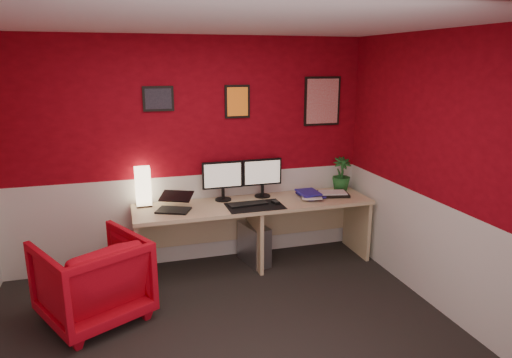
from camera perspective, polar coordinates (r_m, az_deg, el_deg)
name	(u,v)px	position (r m, az deg, el deg)	size (l,w,h in m)	color
ground	(227,345)	(3.94, -3.58, -20.00)	(4.00, 3.50, 0.01)	black
ceiling	(222,20)	(3.26, -4.31, 19.19)	(4.00, 3.50, 0.01)	white
wall_back	(189,153)	(5.07, -8.30, 3.18)	(4.00, 0.01, 2.50)	maroon
wall_front	(325,324)	(1.87, 8.63, -17.39)	(4.00, 0.01, 2.50)	maroon
wall_right	(451,178)	(4.28, 23.18, 0.06)	(0.01, 3.50, 2.50)	maroon
wainscot_back	(192,218)	(5.26, -7.99, -4.86)	(4.00, 0.01, 1.00)	silver
wainscot_right	(442,259)	(4.51, 22.18, -9.21)	(0.01, 3.50, 1.00)	silver
desk	(254,234)	(5.12, -0.21, -6.87)	(2.60, 0.65, 0.73)	#CCB783
shoji_lamp	(143,188)	(4.99, -13.89, -1.06)	(0.16, 0.16, 0.40)	#FFE5B2
laptop	(173,201)	(4.77, -10.29, -2.70)	(0.33, 0.23, 0.22)	black
monitor_left	(223,175)	(5.03, -4.17, 0.52)	(0.45, 0.06, 0.58)	black
monitor_right	(263,172)	(5.15, 0.82, 0.90)	(0.45, 0.06, 0.58)	black
desk_mat	(255,206)	(4.88, -0.14, -3.38)	(0.60, 0.38, 0.01)	black
keyboard	(248,204)	(4.91, -1.00, -3.12)	(0.42, 0.14, 0.02)	black
mouse	(276,202)	(4.95, 2.47, -2.92)	(0.06, 0.10, 0.03)	black
book_bottom	(302,197)	(5.20, 5.70, -2.19)	(0.23, 0.32, 0.03)	#29229E
book_middle	(301,195)	(5.15, 5.69, -2.06)	(0.22, 0.30, 0.02)	silver
book_top	(299,194)	(5.14, 5.40, -1.81)	(0.22, 0.30, 0.03)	#29229E
zen_tray	(333,194)	(5.34, 9.55, -1.88)	(0.35, 0.25, 0.03)	black
potted_plant	(341,174)	(5.54, 10.61, 0.63)	(0.22, 0.22, 0.39)	#19591E
pc_tower	(254,244)	(5.23, -0.23, -8.07)	(0.20, 0.45, 0.45)	#99999E
armchair	(92,279)	(4.34, -19.71, -11.68)	(0.81, 0.83, 0.76)	red
art_left	(158,99)	(4.94, -12.08, 9.76)	(0.32, 0.02, 0.26)	black
art_center	(237,102)	(5.08, -2.35, 9.62)	(0.28, 0.02, 0.36)	orange
art_right	(322,101)	(5.42, 8.24, 9.58)	(0.44, 0.02, 0.56)	red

